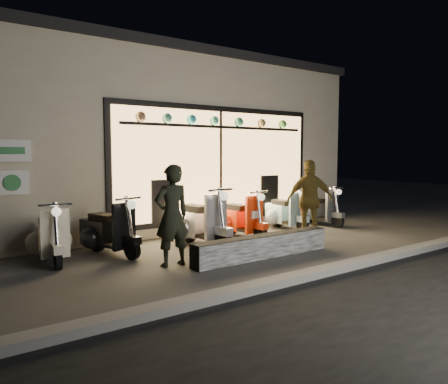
# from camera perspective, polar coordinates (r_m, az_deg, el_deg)

# --- Properties ---
(ground) EXTENTS (40.00, 40.00, 0.00)m
(ground) POSITION_cam_1_polar(r_m,az_deg,el_deg) (8.24, 2.86, -7.57)
(ground) COLOR #383533
(ground) RESTS_ON ground
(kerb) EXTENTS (40.00, 0.25, 0.12)m
(kerb) POSITION_cam_1_polar(r_m,az_deg,el_deg) (6.84, 13.62, -9.86)
(kerb) COLOR slate
(kerb) RESTS_ON ground
(shop_building) EXTENTS (10.20, 6.23, 4.20)m
(shop_building) POSITION_cam_1_polar(r_m,az_deg,el_deg) (12.32, -11.90, 6.37)
(shop_building) COLOR beige
(shop_building) RESTS_ON ground
(graffiti_barrier) EXTENTS (2.80, 0.28, 0.40)m
(graffiti_barrier) POSITION_cam_1_polar(r_m,az_deg,el_deg) (7.62, 5.08, -7.09)
(graffiti_barrier) COLOR black
(graffiti_barrier) RESTS_ON ground
(scooter_silver) EXTENTS (0.57, 1.55, 1.10)m
(scooter_silver) POSITION_cam_1_polar(r_m,az_deg,el_deg) (8.70, -3.53, -3.93)
(scooter_silver) COLOR black
(scooter_silver) RESTS_ON ground
(scooter_red) EXTENTS (0.47, 1.38, 0.99)m
(scooter_red) POSITION_cam_1_polar(r_m,az_deg,el_deg) (9.47, 1.83, -3.46)
(scooter_red) COLOR black
(scooter_red) RESTS_ON ground
(scooter_black) EXTENTS (0.70, 1.43, 1.02)m
(scooter_black) POSITION_cam_1_polar(r_m,az_deg,el_deg) (8.17, -15.23, -4.94)
(scooter_black) COLOR black
(scooter_black) RESTS_ON ground
(scooter_cream) EXTENTS (0.53, 1.38, 0.98)m
(scooter_cream) POSITION_cam_1_polar(r_m,az_deg,el_deg) (7.96, -21.75, -5.49)
(scooter_cream) COLOR black
(scooter_cream) RESTS_ON ground
(scooter_blue) EXTENTS (0.52, 1.36, 0.97)m
(scooter_blue) POSITION_cam_1_polar(r_m,az_deg,el_deg) (10.56, 7.76, -2.67)
(scooter_blue) COLOR black
(scooter_blue) RESTS_ON ground
(scooter_grey) EXTENTS (0.47, 1.32, 0.94)m
(scooter_grey) POSITION_cam_1_polar(r_m,az_deg,el_deg) (11.34, 11.85, -2.24)
(scooter_grey) COLOR black
(scooter_grey) RESTS_ON ground
(man) EXTENTS (0.60, 0.40, 1.63)m
(man) POSITION_cam_1_polar(r_m,az_deg,el_deg) (7.00, -6.82, -3.08)
(man) COLOR black
(man) RESTS_ON ground
(woman) EXTENTS (1.06, 0.82, 1.67)m
(woman) POSITION_cam_1_polar(r_m,az_deg,el_deg) (9.21, 11.16, -1.04)
(woman) COLOR brown
(woman) RESTS_ON ground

